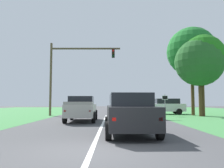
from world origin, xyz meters
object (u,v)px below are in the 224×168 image
(traffic_light, at_px, (68,67))
(extra_tree_2, at_px, (199,62))
(extra_tree_1, at_px, (191,52))
(keep_moving_sign, at_px, (164,102))
(oak_tree_right, at_px, (201,58))
(crossing_suv_far, at_px, (165,106))
(pickup_truck_lead, at_px, (81,108))
(red_suv_near, at_px, (129,113))

(traffic_light, distance_m, extra_tree_2, 13.77)
(extra_tree_1, bearing_deg, keep_moving_sign, -159.23)
(oak_tree_right, relative_size, extra_tree_2, 1.05)
(oak_tree_right, distance_m, crossing_suv_far, 7.14)
(keep_moving_sign, xyz_separation_m, crossing_suv_far, (0.99, 3.83, -0.48))
(keep_moving_sign, xyz_separation_m, extra_tree_1, (3.36, 1.27, 5.60))
(traffic_light, relative_size, extra_tree_2, 0.97)
(keep_moving_sign, xyz_separation_m, oak_tree_right, (3.84, -0.30, 4.60))
(keep_moving_sign, height_order, oak_tree_right, oak_tree_right)
(keep_moving_sign, bearing_deg, extra_tree_1, 20.77)
(oak_tree_right, xyz_separation_m, extra_tree_1, (-0.49, 1.57, 1.00))
(keep_moving_sign, distance_m, crossing_suv_far, 3.98)
(keep_moving_sign, bearing_deg, crossing_suv_far, 75.55)
(pickup_truck_lead, height_order, keep_moving_sign, keep_moving_sign)
(keep_moving_sign, height_order, extra_tree_1, extra_tree_1)
(red_suv_near, bearing_deg, crossing_suv_far, 71.67)
(red_suv_near, bearing_deg, oak_tree_right, 56.81)
(pickup_truck_lead, xyz_separation_m, crossing_suv_far, (8.81, 10.39, -0.01))
(extra_tree_2, bearing_deg, oak_tree_right, 26.78)
(extra_tree_2, bearing_deg, pickup_truck_lead, -151.72)
(pickup_truck_lead, relative_size, extra_tree_1, 0.52)
(oak_tree_right, bearing_deg, extra_tree_2, -153.22)
(oak_tree_right, xyz_separation_m, extra_tree_2, (-0.31, -0.16, -0.45))
(extra_tree_1, bearing_deg, crossing_suv_far, 132.84)
(extra_tree_1, bearing_deg, traffic_light, -177.47)
(traffic_light, xyz_separation_m, keep_moving_sign, (10.19, -0.67, -3.74))
(keep_moving_sign, bearing_deg, oak_tree_right, -4.41)
(crossing_suv_far, bearing_deg, traffic_light, -164.23)
(keep_moving_sign, bearing_deg, traffic_light, 176.22)
(pickup_truck_lead, distance_m, keep_moving_sign, 10.22)
(pickup_truck_lead, relative_size, traffic_light, 0.65)
(red_suv_near, distance_m, extra_tree_1, 17.80)
(traffic_light, xyz_separation_m, extra_tree_2, (13.72, -1.13, 0.41))
(red_suv_near, height_order, extra_tree_2, extra_tree_2)
(traffic_light, xyz_separation_m, oak_tree_right, (14.03, -0.97, 0.86))
(traffic_light, distance_m, extra_tree_1, 13.69)
(crossing_suv_far, bearing_deg, oak_tree_right, -55.30)
(keep_moving_sign, height_order, extra_tree_2, extra_tree_2)
(pickup_truck_lead, xyz_separation_m, oak_tree_right, (11.67, 6.27, 5.07))
(red_suv_near, xyz_separation_m, keep_moving_sign, (4.72, 13.38, 0.46))
(red_suv_near, distance_m, crossing_suv_far, 18.13)
(crossing_suv_far, bearing_deg, keep_moving_sign, -104.45)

